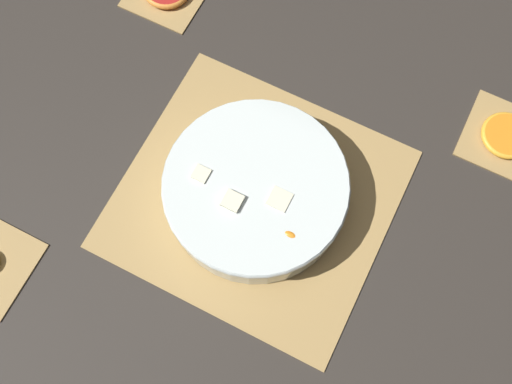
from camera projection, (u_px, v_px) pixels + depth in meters
The scene contains 5 objects.
ground_plane at pixel (256, 199), 0.93m from camera, with size 6.00×6.00×0.00m, color #2D2823.
bamboo_mat_center at pixel (256, 198), 0.92m from camera, with size 0.40×0.38×0.01m.
coaster_mat_far_right at pixel (505, 137), 0.96m from camera, with size 0.13×0.13×0.01m.
fruit_salad_bowl at pixel (256, 190), 0.89m from camera, with size 0.28×0.28×0.07m.
orange_slice_whole at pixel (507, 135), 0.95m from camera, with size 0.08×0.08×0.01m.
Camera 1 is at (0.13, -0.26, 0.88)m, focal length 42.00 mm.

